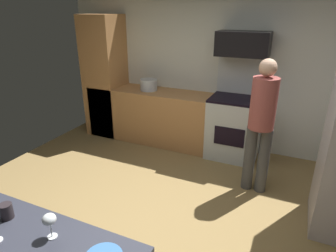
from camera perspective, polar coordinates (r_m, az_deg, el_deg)
ground_plane at (r=3.38m, az=-3.70°, el=-18.48°), size 5.20×4.80×0.02m
wall_back at (r=4.84m, az=9.20°, el=11.24°), size 5.20×0.12×2.60m
lower_cabinet_run at (r=5.05m, az=-2.38°, el=1.94°), size 2.40×0.60×0.90m
cabinet_column at (r=5.39m, az=-12.16°, el=9.42°), size 0.60×0.60×2.10m
oven_range at (r=4.61m, az=12.91°, el=0.27°), size 0.76×0.65×1.55m
microwave at (r=4.40m, az=14.51°, el=15.33°), size 0.74×0.38×0.34m
person_cook at (r=3.62m, az=17.80°, el=0.88°), size 0.31×0.30×1.68m
wine_glass_extra at (r=1.93m, az=-22.24°, el=-16.73°), size 0.08×0.08×0.17m
mug_tea at (r=2.25m, az=-29.10°, el=-14.38°), size 0.08×0.08×0.11m
stock_pot at (r=4.95m, az=-3.81°, el=8.07°), size 0.29×0.29×0.19m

